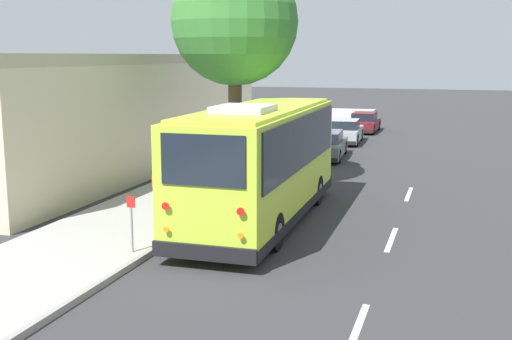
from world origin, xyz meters
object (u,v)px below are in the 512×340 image
Objects in this scene: parked_sedan_gray at (325,145)px; parked_sedan_maroon at (364,123)px; shuttle_bus at (261,158)px; street_tree at (236,14)px; sign_post_near at (132,223)px; sign_post_far at (156,206)px; parked_sedan_silver at (345,132)px.

parked_sedan_gray is 11.37m from parked_sedan_maroon.
shuttle_bus reaches higher than parked_sedan_gray.
shuttle_bus is at bearing -152.52° from street_tree.
shuttle_bus is 6.72m from street_tree.
shuttle_bus is 6.76× the size of sign_post_near.
parked_sedan_maroon is 0.48× the size of street_tree.
parked_sedan_gray is at bearing -12.04° from street_tree.
sign_post_near reaches higher than parked_sedan_maroon.
sign_post_far is (-26.77, 1.62, 0.43)m from parked_sedan_maroon.
parked_sedan_gray is 16.80m from sign_post_near.
street_tree is at bearing 2.32° from sign_post_near.
parked_sedan_maroon is 26.82m from sign_post_far.
sign_post_near is at bearing 173.72° from parked_sedan_silver.
parked_sedan_gray is 1.10× the size of parked_sedan_silver.
street_tree reaches higher than parked_sedan_maroon.
street_tree reaches higher than sign_post_far.
sign_post_near is at bearing 171.07° from parked_sedan_gray.
street_tree reaches higher than parked_sedan_gray.
street_tree is (-13.73, 1.67, 5.71)m from parked_sedan_silver.
street_tree reaches higher than shuttle_bus.
street_tree reaches higher than sign_post_near.
parked_sedan_silver is 14.97m from street_tree.
sign_post_far is (-2.86, 1.99, -0.91)m from shuttle_bus.
parked_sedan_silver is at bearing -3.82° from parked_sedan_gray.
parked_sedan_silver is at bearing 1.34° from shuttle_bus.
shuttle_bus reaches higher than sign_post_far.
shuttle_bus is at bearing -178.90° from parked_sedan_maroon.
sign_post_far is at bearing 0.00° from sign_post_near.
sign_post_far is at bearing 144.42° from shuttle_bus.
street_tree is 5.30× the size of sign_post_far.
parked_sedan_silver is 22.46m from sign_post_near.
parked_sedan_gray is 5.68m from parked_sedan_silver.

